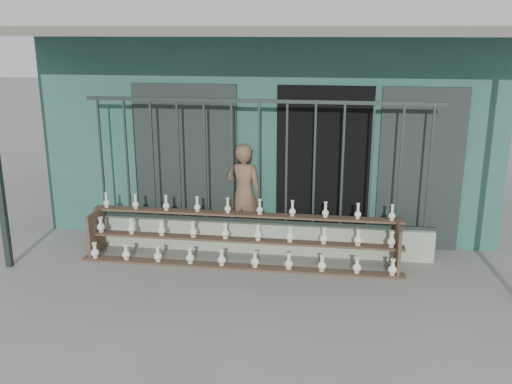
# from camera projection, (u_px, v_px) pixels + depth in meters

# --- Properties ---
(ground) EXTENTS (60.00, 60.00, 0.00)m
(ground) POSITION_uv_depth(u_px,v_px,m) (245.00, 289.00, 7.22)
(ground) COLOR slate
(workshop_building) EXTENTS (7.40, 6.60, 3.21)m
(workshop_building) POSITION_uv_depth(u_px,v_px,m) (281.00, 114.00, 10.80)
(workshop_building) COLOR #28564C
(workshop_building) RESTS_ON ground
(parapet_wall) EXTENTS (5.00, 0.20, 0.45)m
(parapet_wall) POSITION_uv_depth(u_px,v_px,m) (259.00, 237.00, 8.40)
(parapet_wall) COLOR #9CAA92
(parapet_wall) RESTS_ON ground
(security_fence) EXTENTS (5.00, 0.04, 1.80)m
(security_fence) POSITION_uv_depth(u_px,v_px,m) (259.00, 163.00, 8.09)
(security_fence) COLOR #283330
(security_fence) RESTS_ON parapet_wall
(shelf_rack) EXTENTS (4.50, 0.68, 0.85)m
(shelf_rack) POSITION_uv_depth(u_px,v_px,m) (241.00, 238.00, 7.99)
(shelf_rack) COLOR brown
(shelf_rack) RESTS_ON ground
(elderly_woman) EXTENTS (0.62, 0.47, 1.55)m
(elderly_woman) POSITION_uv_depth(u_px,v_px,m) (244.00, 193.00, 8.64)
(elderly_woman) COLOR brown
(elderly_woman) RESTS_ON ground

